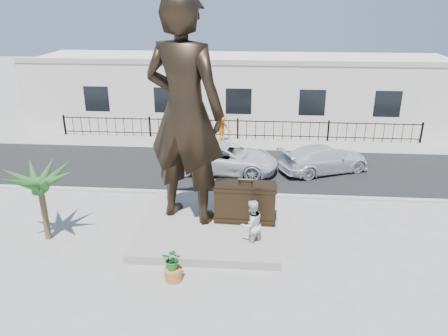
% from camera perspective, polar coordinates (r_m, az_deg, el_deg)
% --- Properties ---
extents(ground, '(100.00, 100.00, 0.00)m').
position_cam_1_polar(ground, '(15.50, -0.59, -10.68)').
color(ground, '#9E9991').
rests_on(ground, ground).
extents(street, '(40.00, 7.00, 0.01)m').
position_cam_1_polar(street, '(22.65, 1.19, 0.16)').
color(street, black).
rests_on(street, ground).
extents(curb, '(40.00, 0.25, 0.12)m').
position_cam_1_polar(curb, '(19.41, 0.58, -3.45)').
color(curb, '#A5A399').
rests_on(curb, ground).
extents(far_sidewalk, '(40.00, 2.50, 0.02)m').
position_cam_1_polar(far_sidewalk, '(26.41, 1.70, 3.33)').
color(far_sidewalk, '#9E9991').
rests_on(far_sidewalk, ground).
extents(plinth, '(5.20, 5.20, 0.30)m').
position_cam_1_polar(plinth, '(16.75, -1.86, -7.44)').
color(plinth, gray).
rests_on(plinth, ground).
extents(fence, '(22.00, 0.10, 1.20)m').
position_cam_1_polar(fence, '(26.99, 1.80, 5.05)').
color(fence, black).
rests_on(fence, ground).
extents(building, '(28.00, 7.00, 4.40)m').
position_cam_1_polar(building, '(30.68, 2.23, 10.14)').
color(building, silver).
rests_on(building, ground).
extents(statue, '(3.48, 2.85, 8.23)m').
position_cam_1_polar(statue, '(15.67, -5.15, 7.24)').
color(statue, black).
rests_on(statue, plinth).
extents(suitcase, '(2.27, 0.80, 1.58)m').
position_cam_1_polar(suitcase, '(16.36, 2.78, -4.49)').
color(suitcase, black).
rests_on(suitcase, plinth).
extents(tourist, '(1.12, 1.08, 1.82)m').
position_cam_1_polar(tourist, '(15.22, 3.61, -7.40)').
color(tourist, silver).
rests_on(tourist, ground).
extents(car_white, '(5.42, 2.92, 1.45)m').
position_cam_1_polar(car_white, '(21.79, 0.19, 1.33)').
color(car_white, silver).
rests_on(car_white, street).
extents(car_silver, '(4.96, 3.54, 1.33)m').
position_cam_1_polar(car_silver, '(22.40, 12.96, 1.18)').
color(car_silver, silver).
rests_on(car_silver, street).
extents(worker, '(1.24, 0.95, 1.69)m').
position_cam_1_polar(worker, '(26.24, -0.30, 5.18)').
color(worker, orange).
rests_on(worker, far_sidewalk).
extents(palm_tree, '(1.80, 1.80, 3.20)m').
position_cam_1_polar(palm_tree, '(17.42, -21.91, -8.50)').
color(palm_tree, '#1E4D1C').
rests_on(palm_tree, ground).
extents(planter, '(0.56, 0.56, 0.40)m').
position_cam_1_polar(planter, '(14.06, -6.61, -13.61)').
color(planter, '#A3642B').
rests_on(planter, ground).
extents(shrub, '(0.69, 0.62, 0.69)m').
position_cam_1_polar(shrub, '(13.76, -6.70, -11.75)').
color(shrub, '#236C24').
rests_on(shrub, planter).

